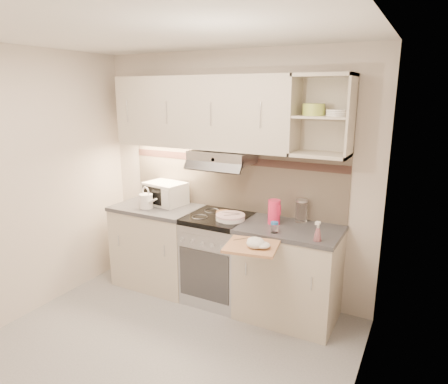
% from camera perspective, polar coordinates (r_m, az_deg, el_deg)
% --- Properties ---
extents(ground, '(3.00, 3.00, 0.00)m').
position_cam_1_polar(ground, '(3.56, -9.98, -22.25)').
color(ground, '#9B9B9D').
rests_on(ground, ground).
extents(room_shell, '(3.04, 2.84, 2.52)m').
position_cam_1_polar(room_shell, '(3.20, -7.18, 5.54)').
color(room_shell, beige).
rests_on(room_shell, ground).
extents(base_cabinet_left, '(0.90, 0.60, 0.86)m').
position_cam_1_polar(base_cabinet_left, '(4.52, -9.28, -7.72)').
color(base_cabinet_left, beige).
rests_on(base_cabinet_left, ground).
extents(worktop_left, '(0.92, 0.62, 0.04)m').
position_cam_1_polar(worktop_left, '(4.37, -9.51, -2.24)').
color(worktop_left, '#47474C').
rests_on(worktop_left, base_cabinet_left).
extents(base_cabinet_right, '(0.90, 0.60, 0.86)m').
position_cam_1_polar(base_cabinet_right, '(3.87, 9.18, -11.60)').
color(base_cabinet_right, beige).
rests_on(base_cabinet_right, ground).
extents(worktop_right, '(0.92, 0.62, 0.04)m').
position_cam_1_polar(worktop_right, '(3.70, 9.46, -5.30)').
color(worktop_right, '#47474C').
rests_on(worktop_right, base_cabinet_right).
extents(electric_range, '(0.60, 0.60, 0.90)m').
position_cam_1_polar(electric_range, '(4.13, -0.82, -9.37)').
color(electric_range, '#B7B7BC').
rests_on(electric_range, ground).
extents(microwave, '(0.47, 0.38, 0.24)m').
position_cam_1_polar(microwave, '(4.41, -8.39, -0.17)').
color(microwave, white).
rests_on(microwave, worktop_left).
extents(watering_can, '(0.27, 0.15, 0.23)m').
position_cam_1_polar(watering_can, '(4.29, -11.00, -1.21)').
color(watering_can, white).
rests_on(watering_can, worktop_left).
extents(plate_stack, '(0.28, 0.28, 0.06)m').
position_cam_1_polar(plate_stack, '(3.85, 0.92, -3.60)').
color(plate_stack, white).
rests_on(plate_stack, electric_range).
extents(bread_loaf, '(0.16, 0.16, 0.04)m').
position_cam_1_polar(bread_loaf, '(3.98, -0.02, -3.08)').
color(bread_loaf, olive).
rests_on(bread_loaf, electric_range).
extents(pink_pitcher, '(0.12, 0.11, 0.23)m').
position_cam_1_polar(pink_pitcher, '(3.74, 7.18, -2.83)').
color(pink_pitcher, '#EE2655').
rests_on(pink_pitcher, worktop_right).
extents(glass_jar, '(0.11, 0.11, 0.22)m').
position_cam_1_polar(glass_jar, '(3.83, 10.96, -2.64)').
color(glass_jar, silver).
rests_on(glass_jar, worktop_right).
extents(spice_jar, '(0.07, 0.07, 0.10)m').
position_cam_1_polar(spice_jar, '(3.52, 7.20, -5.00)').
color(spice_jar, silver).
rests_on(spice_jar, worktop_right).
extents(spray_bottle, '(0.07, 0.07, 0.18)m').
position_cam_1_polar(spray_bottle, '(3.39, 13.25, -5.69)').
color(spray_bottle, pink).
rests_on(spray_bottle, worktop_right).
extents(cutting_board, '(0.48, 0.44, 0.02)m').
position_cam_1_polar(cutting_board, '(3.30, 3.97, -7.75)').
color(cutting_board, tan).
rests_on(cutting_board, base_cabinet_right).
extents(dish_towel, '(0.28, 0.24, 0.07)m').
position_cam_1_polar(dish_towel, '(3.29, 4.61, -6.92)').
color(dish_towel, silver).
rests_on(dish_towel, cutting_board).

